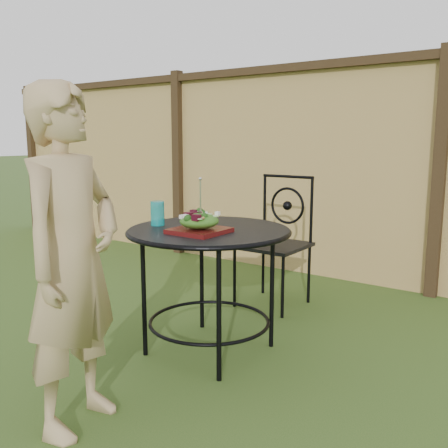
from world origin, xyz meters
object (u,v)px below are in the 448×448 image
patio_chair (277,237)px  salad_plate (199,231)px  diner (72,261)px  patio_table (209,253)px

patio_chair → salad_plate: patio_chair is taller
diner → salad_plate: 0.79m
patio_chair → salad_plate: 1.14m
patio_chair → diner: bearing=-86.6°
patio_chair → diner: diner is taller
diner → salad_plate: size_ratio=5.37×
patio_table → salad_plate: bearing=-74.6°
patio_table → salad_plate: 0.20m
patio_table → patio_chair: bearing=97.0°
salad_plate → patio_table: bearing=105.4°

